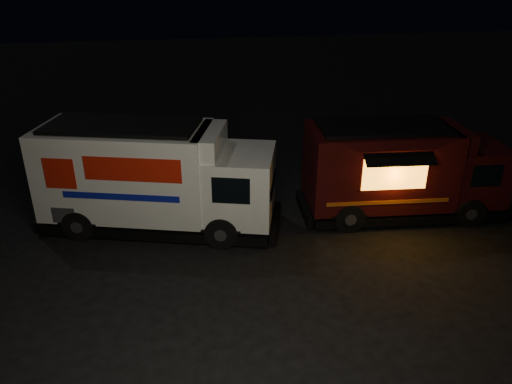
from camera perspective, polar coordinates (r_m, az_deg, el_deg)
name	(u,v)px	position (r m, az deg, el deg)	size (l,w,h in m)	color
ground	(225,289)	(11.79, -3.60, -11.04)	(80.00, 80.00, 0.00)	black
white_truck	(159,177)	(13.96, -11.05, 1.68)	(6.63, 2.26, 3.00)	white
red_truck	(404,170)	(15.11, 16.54, 2.43)	(5.94, 2.18, 2.76)	#3A0A0E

